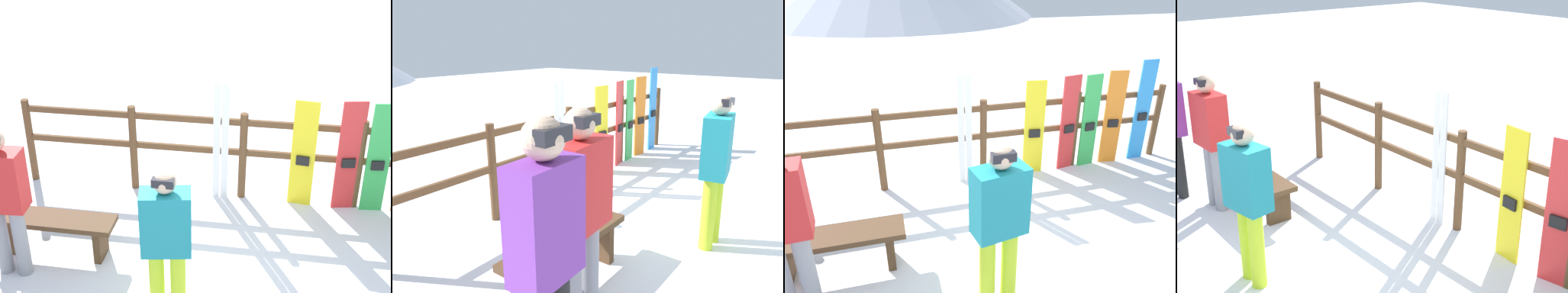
# 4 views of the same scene
# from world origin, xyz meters

# --- Properties ---
(fence) EXTENTS (5.82, 0.10, 1.18)m
(fence) POSITION_xyz_m (-0.00, 1.92, 0.70)
(fence) COLOR brown
(fence) RESTS_ON ground
(bench) EXTENTS (1.32, 0.36, 0.46)m
(bench) POSITION_xyz_m (-1.91, 0.41, 0.34)
(bench) COLOR #4C331E
(bench) RESTS_ON ground
(person_red) EXTENTS (0.49, 0.29, 1.66)m
(person_red) POSITION_xyz_m (-2.23, 0.02, 0.95)
(person_red) COLOR gray
(person_red) RESTS_ON ground
(person_teal) EXTENTS (0.48, 0.32, 1.60)m
(person_teal) POSITION_xyz_m (-0.50, -0.36, 0.92)
(person_teal) COLOR #B7D826
(person_teal) RESTS_ON ground
(ski_pair_white) EXTENTS (0.19, 0.02, 1.57)m
(ski_pair_white) POSITION_xyz_m (-0.28, 1.86, 0.78)
(ski_pair_white) COLOR white
(ski_pair_white) RESTS_ON ground
(snowboard_yellow) EXTENTS (0.30, 0.08, 1.41)m
(snowboard_yellow) POSITION_xyz_m (0.74, 1.86, 0.70)
(snowboard_yellow) COLOR yellow
(snowboard_yellow) RESTS_ON ground
(snowboard_red) EXTENTS (0.30, 0.10, 1.44)m
(snowboard_red) POSITION_xyz_m (1.29, 1.86, 0.72)
(snowboard_red) COLOR red
(snowboard_red) RESTS_ON ground
(snowboard_green) EXTENTS (0.28, 0.08, 1.44)m
(snowboard_green) POSITION_xyz_m (1.64, 1.86, 0.71)
(snowboard_green) COLOR green
(snowboard_green) RESTS_ON ground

